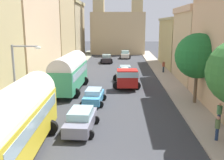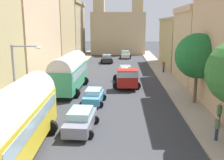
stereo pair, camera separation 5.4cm
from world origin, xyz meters
name	(u,v)px [view 1 (the left image)]	position (x,y,z in m)	size (l,w,h in m)	color
ground_plane	(114,76)	(0.00, 27.00, 0.00)	(154.00, 154.00, 0.00)	#34353A
sidewalk_left	(65,75)	(-7.25, 27.00, 0.07)	(2.50, 70.00, 0.14)	gray
sidewalk_right	(165,76)	(7.25, 27.00, 0.07)	(2.50, 70.00, 0.14)	#A59888
building_left_2	(24,39)	(-11.48, 23.32, 5.43)	(5.95, 14.74, 10.85)	beige
building_left_3	(56,25)	(-10.69, 37.36, 7.20)	(4.83, 12.25, 14.35)	tan
building_left_4	(70,29)	(-11.04, 50.76, 6.22)	(5.58, 13.20, 12.37)	tan
building_right_2	(197,45)	(10.65, 24.15, 4.78)	(4.73, 9.82, 9.49)	tan
building_right_3	(177,42)	(10.68, 36.62, 4.23)	(4.80, 13.86, 8.41)	tan
distant_church	(118,29)	(0.00, 56.08, 6.13)	(13.17, 6.52, 18.58)	tan
parked_bus_0	(15,120)	(-4.79, 3.50, 2.24)	(3.60, 9.96, 4.07)	gold
parked_bus_1	(69,71)	(-4.76, 18.46, 2.25)	(3.46, 9.42, 4.10)	#3A9C6E
cargo_truck_0	(127,77)	(1.62, 20.50, 1.23)	(3.33, 7.50, 2.36)	#AF1B16
car_0	(125,71)	(1.55, 27.47, 0.73)	(2.45, 4.27, 1.43)	#3A94CA
car_1	(125,55)	(1.79, 46.79, 0.84)	(2.48, 3.79, 1.69)	silver
car_2	(81,120)	(-1.79, 7.39, 0.78)	(2.40, 4.37, 1.54)	gray
car_3	(94,96)	(-1.56, 13.70, 0.72)	(2.27, 3.86, 1.42)	#4394CA
car_4	(107,59)	(-1.90, 40.13, 0.80)	(2.56, 4.48, 1.59)	#282125
pedestrian_0	(217,127)	(7.07, 5.85, 1.00)	(0.40, 0.40, 1.73)	navy
pedestrian_1	(219,113)	(8.07, 8.33, 1.06)	(0.36, 0.36, 1.86)	#283550
pedestrian_3	(163,66)	(7.40, 29.57, 1.06)	(0.49, 0.49, 1.87)	#27303A
streetlamp_near	(19,78)	(-6.18, 7.90, 3.65)	(2.09, 0.28, 5.96)	gray
roadside_tree_1	(198,56)	(7.90, 14.00, 4.51)	(4.10, 4.10, 6.58)	brown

